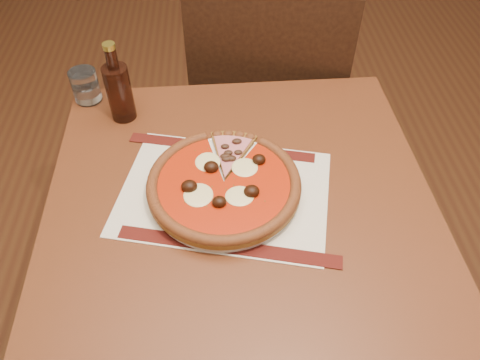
% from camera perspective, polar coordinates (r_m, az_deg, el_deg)
% --- Properties ---
extents(table, '(0.82, 0.82, 0.75)m').
position_cam_1_polar(table, '(1.05, 0.06, -5.70)').
color(table, brown).
rests_on(table, ground).
extents(chair_far, '(0.53, 0.53, 0.96)m').
position_cam_1_polar(chair_far, '(1.55, 3.42, 9.85)').
color(chair_far, black).
rests_on(chair_far, ground).
extents(placemat, '(0.49, 0.39, 0.00)m').
position_cam_1_polar(placemat, '(0.98, -1.93, -1.55)').
color(placemat, silver).
rests_on(placemat, table).
extents(plate, '(0.30, 0.30, 0.02)m').
position_cam_1_polar(plate, '(0.97, -1.95, -1.15)').
color(plate, white).
rests_on(plate, placemat).
extents(pizza, '(0.32, 0.32, 0.04)m').
position_cam_1_polar(pizza, '(0.95, -1.98, -0.37)').
color(pizza, brown).
rests_on(pizza, plate).
extents(ham_slice, '(0.11, 0.15, 0.02)m').
position_cam_1_polar(ham_slice, '(1.02, -0.63, 3.17)').
color(ham_slice, brown).
rests_on(ham_slice, plate).
extents(water_glass, '(0.08, 0.08, 0.08)m').
position_cam_1_polar(water_glass, '(1.25, -18.33, 10.84)').
color(water_glass, white).
rests_on(water_glass, table).
extents(bottle, '(0.06, 0.06, 0.20)m').
position_cam_1_polar(bottle, '(1.15, -14.55, 10.57)').
color(bottle, black).
rests_on(bottle, table).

